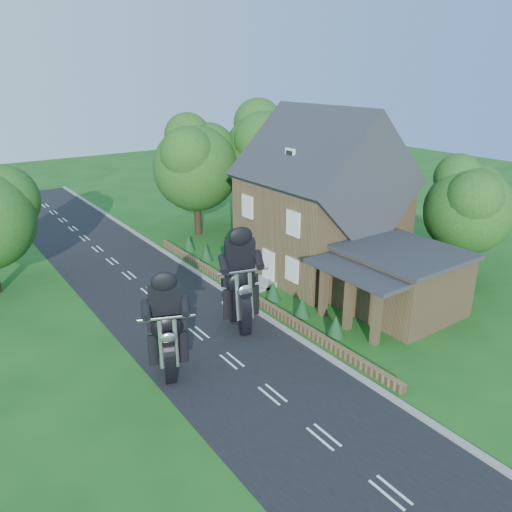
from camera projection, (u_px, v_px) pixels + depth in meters
ground at (232, 361)px, 22.10m from camera, size 120.00×120.00×0.00m
road at (232, 361)px, 22.09m from camera, size 7.00×80.00×0.02m
kerb at (296, 336)px, 24.05m from camera, size 0.30×80.00×0.12m
garden_wall at (248, 294)px, 28.18m from camera, size 0.30×22.00×0.40m
house at (321, 204)px, 30.83m from camera, size 9.54×8.64×10.24m
annex at (398, 280)px, 26.19m from camera, size 7.05×5.94×3.44m
tree_annex_side at (471, 202)px, 29.77m from camera, size 5.64×5.20×7.48m
tree_house_right at (361, 172)px, 35.86m from camera, size 6.51×6.00×8.40m
tree_behind_house at (271, 148)px, 39.93m from camera, size 7.81×7.20×10.08m
tree_behind_left at (200, 160)px, 37.61m from camera, size 6.94×6.40×9.16m
shrub_a at (336, 326)px, 24.00m from camera, size 0.90×0.90×1.10m
shrub_b at (302, 307)px, 25.91m from camera, size 0.90×0.90×1.10m
shrub_c at (273, 291)px, 27.83m from camera, size 0.90×0.90×1.10m
shrub_d at (226, 264)px, 31.66m from camera, size 0.90×0.90×1.10m
shrub_e at (206, 253)px, 33.57m from camera, size 0.90×0.90×1.10m
shrub_f at (189, 243)px, 35.49m from camera, size 0.90×0.90×1.10m
motorcycle_lead at (240, 314)px, 24.63m from camera, size 0.87×1.77×1.60m
motorcycle_follow at (169, 360)px, 20.87m from camera, size 0.94×1.56×1.43m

